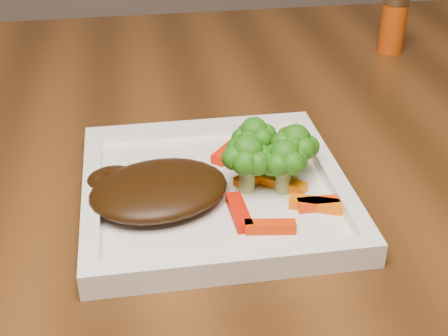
{
  "coord_description": "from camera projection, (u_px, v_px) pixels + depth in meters",
  "views": [
    {
      "loc": [
        -0.46,
        -0.62,
        1.12
      ],
      "look_at": [
        -0.38,
        -0.08,
        0.79
      ],
      "focal_mm": 50.0,
      "sensor_mm": 36.0,
      "label": 1
    }
  ],
  "objects": [
    {
      "name": "broccoli_3",
      "position": [
        247.0,
        165.0,
        0.64
      ],
      "size": [
        0.06,
        0.06,
        0.06
      ],
      "primitive_type": null,
      "rotation": [
        0.0,
        0.0,
        0.04
      ],
      "color": "#1E6A11",
      "rests_on": "plate"
    },
    {
      "name": "carrot_0",
      "position": [
        270.0,
        227.0,
        0.59
      ],
      "size": [
        0.05,
        0.02,
        0.01
      ],
      "primitive_type": "cube",
      "rotation": [
        0.0,
        0.0,
        -0.14
      ],
      "color": "red",
      "rests_on": "plate"
    },
    {
      "name": "carrot_5",
      "position": [
        280.0,
        183.0,
        0.65
      ],
      "size": [
        0.05,
        0.05,
        0.01
      ],
      "primitive_type": "cube",
      "rotation": [
        0.0,
        0.0,
        -0.69
      ],
      "color": "orange",
      "rests_on": "plate"
    },
    {
      "name": "spice_shaker",
      "position": [
        393.0,
        24.0,
        1.0
      ],
      "size": [
        0.04,
        0.04,
        0.09
      ],
      "primitive_type": "cylinder",
      "rotation": [
        0.0,
        0.0,
        0.02
      ],
      "color": "#C1450A",
      "rests_on": "dining_table"
    },
    {
      "name": "carrot_6",
      "position": [
        260.0,
        174.0,
        0.67
      ],
      "size": [
        0.06,
        0.05,
        0.01
      ],
      "primitive_type": "cube",
      "rotation": [
        0.0,
        0.0,
        0.54
      ],
      "color": "#DE5A03",
      "rests_on": "plate"
    },
    {
      "name": "dining_table",
      "position": [
        387.0,
        302.0,
        1.06
      ],
      "size": [
        1.6,
        0.9,
        0.75
      ],
      "primitive_type": null,
      "color": "#542F13",
      "rests_on": "floor"
    },
    {
      "name": "steak",
      "position": [
        159.0,
        189.0,
        0.62
      ],
      "size": [
        0.16,
        0.14,
        0.03
      ],
      "primitive_type": "ellipsoid",
      "rotation": [
        0.0,
        0.0,
        0.22
      ],
      "color": "black",
      "rests_on": "plate"
    },
    {
      "name": "plate",
      "position": [
        215.0,
        194.0,
        0.66
      ],
      "size": [
        0.27,
        0.27,
        0.01
      ],
      "primitive_type": "cube",
      "color": "white",
      "rests_on": "dining_table"
    },
    {
      "name": "carrot_2",
      "position": [
        239.0,
        212.0,
        0.61
      ],
      "size": [
        0.02,
        0.06,
        0.01
      ],
      "primitive_type": "cube",
      "rotation": [
        0.0,
        0.0,
        1.62
      ],
      "color": "red",
      "rests_on": "plate"
    },
    {
      "name": "broccoli_1",
      "position": [
        295.0,
        150.0,
        0.66
      ],
      "size": [
        0.06,
        0.06,
        0.06
      ],
      "primitive_type": null,
      "rotation": [
        0.0,
        0.0,
        -0.14
      ],
      "color": "#147A15",
      "rests_on": "plate"
    },
    {
      "name": "carrot_7",
      "position": [
        324.0,
        203.0,
        0.62
      ],
      "size": [
        0.05,
        0.01,
        0.01
      ],
      "primitive_type": "cube",
      "rotation": [
        0.0,
        0.0,
        -0.01
      ],
      "color": "#FC3804",
      "rests_on": "plate"
    },
    {
      "name": "carrot_4",
      "position": [
        230.0,
        150.0,
        0.71
      ],
      "size": [
        0.05,
        0.06,
        0.01
      ],
      "primitive_type": "cube",
      "rotation": [
        0.0,
        0.0,
        0.88
      ],
      "color": "red",
      "rests_on": "plate"
    },
    {
      "name": "carrot_3",
      "position": [
        298.0,
        153.0,
        0.71
      ],
      "size": [
        0.05,
        0.02,
        0.01
      ],
      "primitive_type": "cube",
      "rotation": [
        0.0,
        0.0,
        0.18
      ],
      "color": "orange",
      "rests_on": "plate"
    },
    {
      "name": "carrot_1",
      "position": [
        317.0,
        204.0,
        0.62
      ],
      "size": [
        0.06,
        0.03,
        0.01
      ],
      "primitive_type": "cube",
      "rotation": [
        0.0,
        0.0,
        -0.39
      ],
      "color": "#FC6604",
      "rests_on": "plate"
    },
    {
      "name": "broccoli_0",
      "position": [
        254.0,
        138.0,
        0.68
      ],
      "size": [
        0.07,
        0.07,
        0.07
      ],
      "primitive_type": null,
      "rotation": [
        0.0,
        0.0,
        -0.22
      ],
      "color": "#246C12",
      "rests_on": "plate"
    },
    {
      "name": "broccoli_2",
      "position": [
        284.0,
        167.0,
        0.63
      ],
      "size": [
        0.07,
        0.07,
        0.06
      ],
      "primitive_type": null,
      "rotation": [
        0.0,
        0.0,
        -0.38
      ],
      "color": "#326811",
      "rests_on": "plate"
    }
  ]
}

